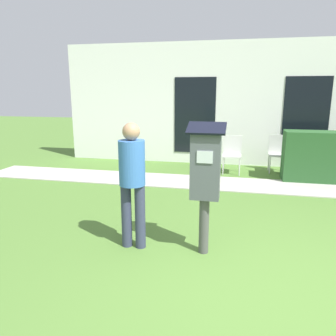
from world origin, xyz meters
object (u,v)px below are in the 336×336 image
outdoor_chair_right (330,155)px  outdoor_chair_middle (278,150)px  outdoor_chair_left (232,151)px  person_standing (132,176)px  parking_meter (205,172)px

outdoor_chair_right → outdoor_chair_middle: bearing=-176.1°
outdoor_chair_left → person_standing: bearing=-95.4°
outdoor_chair_middle → outdoor_chair_right: (1.09, -0.33, 0.00)m
person_standing → outdoor_chair_middle: 5.10m
person_standing → outdoor_chair_right: bearing=13.1°
person_standing → outdoor_chair_right: person_standing is taller
outdoor_chair_left → outdoor_chair_right: (2.18, 0.00, 0.00)m
parking_meter → outdoor_chair_middle: parking_meter is taller
parking_meter → person_standing: 0.89m
person_standing → outdoor_chair_middle: size_ratio=1.76×
outdoor_chair_left → parking_meter: bearing=-83.8°
outdoor_chair_left → outdoor_chair_middle: size_ratio=1.00×
parking_meter → outdoor_chair_right: 4.88m
parking_meter → outdoor_chair_left: parking_meter is taller
outdoor_chair_left → outdoor_chair_middle: bearing=26.3°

